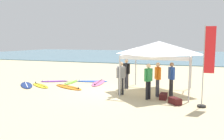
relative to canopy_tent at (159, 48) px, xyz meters
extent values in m
plane|color=beige|center=(-2.49, -0.80, -2.39)|extent=(80.00, 80.00, 0.00)
cube|color=#568499|center=(-2.49, 32.34, -2.34)|extent=(80.00, 36.00, 0.10)
cylinder|color=#B7B7BC|center=(-1.64, -1.64, -1.36)|extent=(0.07, 0.07, 2.05)
cylinder|color=#B7B7BC|center=(1.64, -1.64, -1.36)|extent=(0.07, 0.07, 2.05)
cylinder|color=#B7B7BC|center=(-1.64, 1.64, -1.36)|extent=(0.07, 0.07, 2.05)
cylinder|color=#B7B7BC|center=(1.64, 1.64, -1.36)|extent=(0.07, 0.07, 2.05)
cube|color=white|center=(0.00, -1.64, -0.43)|extent=(3.28, 0.03, 0.18)
cube|color=white|center=(0.00, 1.64, -0.43)|extent=(3.28, 0.03, 0.18)
cube|color=white|center=(-1.64, 0.00, -0.43)|extent=(0.03, 3.28, 0.18)
cube|color=white|center=(1.64, 0.00, -0.43)|extent=(0.03, 3.28, 0.18)
pyramid|color=white|center=(0.00, 0.00, 0.01)|extent=(3.40, 3.40, 0.70)
ellipsoid|color=purple|center=(-7.15, 1.00, -2.35)|extent=(1.88, 1.29, 0.07)
cube|color=white|center=(-7.15, 1.00, -2.32)|extent=(1.43, 0.75, 0.01)
cone|color=white|center=(-7.83, 0.66, -2.26)|extent=(0.09, 0.09, 0.12)
ellipsoid|color=yellow|center=(-7.06, -0.67, -2.35)|extent=(2.01, 1.58, 0.07)
cube|color=black|center=(-7.06, -0.67, -2.32)|extent=(1.48, 0.99, 0.01)
cone|color=black|center=(-7.76, -0.21, -2.26)|extent=(0.09, 0.09, 0.12)
ellipsoid|color=#7AD12D|center=(-5.88, 1.00, -2.35)|extent=(0.63, 1.87, 0.07)
cube|color=white|center=(-5.88, 1.00, -2.32)|extent=(0.16, 1.56, 0.01)
cone|color=white|center=(-5.83, 0.25, -2.26)|extent=(0.09, 0.09, 0.12)
ellipsoid|color=orange|center=(-5.21, -0.49, -2.35)|extent=(2.47, 1.64, 0.07)
cube|color=black|center=(-5.21, -0.49, -2.32)|extent=(1.88, 0.93, 0.01)
cone|color=black|center=(-4.31, -0.93, -2.26)|extent=(0.09, 0.09, 0.12)
ellipsoid|color=blue|center=(-4.71, 1.84, -2.35)|extent=(2.19, 1.10, 0.07)
cube|color=white|center=(-4.71, 1.84, -2.32)|extent=(1.75, 0.51, 0.01)
cone|color=white|center=(-5.55, 1.61, -2.26)|extent=(0.09, 0.09, 0.12)
ellipsoid|color=navy|center=(-7.98, -0.81, -2.35)|extent=(2.16, 2.23, 0.07)
cube|color=white|center=(-7.98, -0.81, -2.32)|extent=(1.46, 1.54, 0.01)
cone|color=white|center=(-8.67, -0.08, -2.26)|extent=(0.09, 0.09, 0.12)
ellipsoid|color=pink|center=(-4.08, 1.45, -2.35)|extent=(1.11, 2.63, 0.07)
cube|color=black|center=(-4.08, 1.45, -2.32)|extent=(0.41, 2.14, 0.01)
cone|color=black|center=(-3.90, 0.43, -2.26)|extent=(0.09, 0.09, 0.12)
cylinder|color=#383842|center=(-1.94, 0.39, -1.95)|extent=(0.13, 0.13, 0.88)
cylinder|color=#383842|center=(-1.79, 0.29, -1.95)|extent=(0.13, 0.13, 0.88)
cube|color=black|center=(-1.87, 0.34, -1.21)|extent=(0.42, 0.38, 0.60)
sphere|color=beige|center=(-1.87, 0.34, -0.78)|extent=(0.21, 0.21, 0.21)
cylinder|color=black|center=(-2.06, 0.46, -1.23)|extent=(0.09, 0.09, 0.54)
cylinder|color=black|center=(-1.67, 0.22, -1.23)|extent=(0.09, 0.09, 0.54)
cylinder|color=#2D2D33|center=(0.81, -0.89, -1.95)|extent=(0.13, 0.13, 0.88)
cylinder|color=#2D2D33|center=(0.73, -0.73, -1.95)|extent=(0.13, 0.13, 0.88)
cube|color=#2851B2|center=(0.77, -0.81, -1.21)|extent=(0.36, 0.42, 0.60)
sphere|color=#9E7051|center=(0.77, -0.81, -0.78)|extent=(0.21, 0.21, 0.21)
cylinder|color=#2851B2|center=(0.87, -1.01, -1.23)|extent=(0.09, 0.09, 0.54)
cylinder|color=#2851B2|center=(0.67, -0.60, -1.23)|extent=(0.09, 0.09, 0.54)
cylinder|color=black|center=(-0.23, -1.83, -1.95)|extent=(0.13, 0.13, 0.88)
cylinder|color=black|center=(-0.15, -1.67, -1.95)|extent=(0.13, 0.13, 0.88)
cube|color=#2D8C47|center=(-0.19, -1.75, -1.21)|extent=(0.35, 0.42, 0.60)
sphere|color=beige|center=(-0.19, -1.75, -0.78)|extent=(0.21, 0.21, 0.21)
cylinder|color=#2D8C47|center=(-0.29, -1.96, -1.23)|extent=(0.09, 0.09, 0.54)
cylinder|color=#2D8C47|center=(-0.09, -1.54, -1.23)|extent=(0.09, 0.09, 0.54)
cylinder|color=#383842|center=(0.18, -1.13, -1.95)|extent=(0.13, 0.13, 0.88)
cylinder|color=#383842|center=(0.10, -0.97, -1.95)|extent=(0.13, 0.13, 0.88)
cube|color=orange|center=(0.14, -1.05, -1.21)|extent=(0.35, 0.42, 0.60)
sphere|color=beige|center=(0.14, -1.05, -0.78)|extent=(0.21, 0.21, 0.21)
cylinder|color=orange|center=(0.24, -1.26, -1.23)|extent=(0.09, 0.09, 0.54)
cylinder|color=orange|center=(0.04, -0.84, -1.23)|extent=(0.09, 0.09, 0.54)
cylinder|color=#2D2D33|center=(-1.74, -1.35, -1.95)|extent=(0.13, 0.13, 0.88)
cylinder|color=#2D2D33|center=(-1.62, -1.21, -1.95)|extent=(0.13, 0.13, 0.88)
cube|color=gray|center=(-1.68, -1.28, -1.21)|extent=(0.40, 0.42, 0.60)
sphere|color=tan|center=(-1.68, -1.28, -0.78)|extent=(0.21, 0.21, 0.21)
cylinder|color=gray|center=(-1.83, -1.45, -1.23)|extent=(0.09, 0.09, 0.54)
cylinder|color=gray|center=(-1.53, -1.10, -1.23)|extent=(0.09, 0.09, 0.54)
cylinder|color=#99999E|center=(2.18, -2.31, -0.69)|extent=(0.04, 0.04, 3.40)
cube|color=red|center=(2.40, -2.31, 0.01)|extent=(0.40, 0.02, 1.90)
cylinder|color=black|center=(2.18, -2.31, -2.35)|extent=(0.36, 0.36, 0.08)
cube|color=#4C1919|center=(1.09, -2.19, -2.25)|extent=(0.63, 0.67, 0.28)
cube|color=#4C1919|center=(0.49, -1.45, -2.25)|extent=(0.33, 0.61, 0.28)
camera|label=1|loc=(1.89, -12.71, 0.39)|focal=38.13mm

